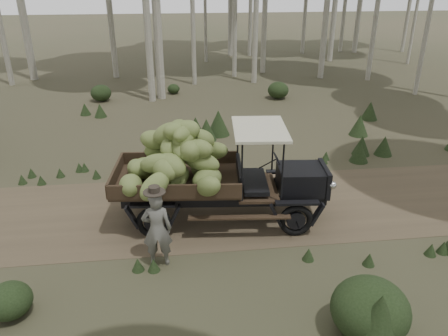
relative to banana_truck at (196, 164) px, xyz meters
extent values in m
plane|color=#473D2B|center=(0.28, 0.54, -1.58)|extent=(120.00, 120.00, 0.00)
cube|color=brown|center=(0.28, 0.54, -1.58)|extent=(70.00, 4.00, 0.01)
cube|color=black|center=(2.60, -0.12, -0.49)|extent=(1.19, 1.14, 0.60)
cube|color=black|center=(3.20, -0.17, -0.49)|extent=(0.21, 1.10, 0.68)
cube|color=black|center=(1.08, 0.02, -0.38)|extent=(0.23, 1.54, 0.60)
cube|color=#38281C|center=(-0.45, 0.16, -0.49)|extent=(3.23, 2.24, 0.09)
cube|color=#38281C|center=(-0.36, 1.14, -0.29)|extent=(3.06, 0.34, 0.35)
cube|color=#38281C|center=(-0.54, -0.82, -0.29)|extent=(3.06, 0.34, 0.35)
cube|color=#38281C|center=(-1.98, 0.30, -0.29)|extent=(0.24, 1.97, 0.35)
cube|color=beige|center=(1.55, -0.02, 0.85)|extent=(1.42, 1.97, 0.07)
cube|color=black|center=(0.73, 0.47, -0.90)|extent=(5.03, 0.57, 0.20)
cube|color=black|center=(0.66, -0.36, -0.90)|extent=(5.03, 0.57, 0.20)
torus|color=black|center=(2.47, 0.77, -1.17)|extent=(0.84, 0.22, 0.83)
torus|color=black|center=(2.31, -0.97, -1.17)|extent=(0.84, 0.22, 0.83)
torus|color=black|center=(-0.92, 1.08, -1.17)|extent=(0.84, 0.22, 0.83)
torus|color=black|center=(-1.07, -0.66, -1.17)|extent=(0.84, 0.22, 0.83)
sphere|color=beige|center=(3.34, 0.31, -0.43)|extent=(0.20, 0.20, 0.20)
sphere|color=beige|center=(3.25, -0.67, -0.43)|extent=(0.20, 0.20, 0.20)
ellipsoid|color=olive|center=(-0.90, 0.69, -0.27)|extent=(0.71, 0.87, 0.48)
ellipsoid|color=olive|center=(-0.59, -0.39, 0.18)|extent=(1.00, 1.02, 0.63)
ellipsoid|color=olive|center=(-0.57, 0.12, 0.47)|extent=(0.75, 0.97, 0.60)
ellipsoid|color=olive|center=(-0.25, 0.14, 0.70)|extent=(0.83, 1.13, 0.76)
ellipsoid|color=olive|center=(-0.48, -0.39, -0.23)|extent=(0.93, 1.00, 0.71)
ellipsoid|color=olive|center=(-0.87, 0.73, 0.11)|extent=(0.91, 0.61, 0.52)
ellipsoid|color=olive|center=(-0.36, -0.07, 0.43)|extent=(0.62, 0.99, 0.54)
ellipsoid|color=olive|center=(-0.61, 0.30, 0.72)|extent=(1.10, 0.78, 0.82)
ellipsoid|color=olive|center=(-1.26, 0.27, -0.15)|extent=(1.03, 1.04, 0.69)
ellipsoid|color=olive|center=(0.12, -0.27, 0.19)|extent=(1.07, 0.80, 0.60)
ellipsoid|color=olive|center=(-0.14, -0.26, 0.45)|extent=(0.56, 1.06, 0.81)
ellipsoid|color=olive|center=(-0.20, 0.17, 0.82)|extent=(0.91, 0.75, 0.66)
ellipsoid|color=olive|center=(-1.55, -0.46, -0.25)|extent=(0.60, 0.93, 0.69)
ellipsoid|color=olive|center=(-0.92, -0.27, 0.19)|extent=(1.11, 0.87, 0.69)
ellipsoid|color=olive|center=(0.17, 0.35, 0.51)|extent=(0.83, 0.53, 0.71)
ellipsoid|color=olive|center=(-0.25, 0.07, 0.79)|extent=(0.76, 1.03, 0.48)
ellipsoid|color=olive|center=(0.23, -0.48, -0.19)|extent=(0.97, 0.85, 0.65)
ellipsoid|color=olive|center=(-0.74, -0.46, 0.13)|extent=(0.84, 0.96, 0.62)
ellipsoid|color=olive|center=(-0.96, 0.60, 0.45)|extent=(0.93, 0.68, 0.60)
ellipsoid|color=olive|center=(-0.37, 0.31, 0.80)|extent=(0.72, 1.07, 0.63)
ellipsoid|color=olive|center=(0.17, 0.17, -0.23)|extent=(0.78, 0.94, 0.56)
ellipsoid|color=olive|center=(0.51, 0.41, 0.17)|extent=(0.91, 0.96, 0.65)
ellipsoid|color=olive|center=(0.06, -0.27, 0.51)|extent=(0.92, 0.84, 0.54)
ellipsoid|color=olive|center=(-0.44, 0.10, 0.81)|extent=(0.90, 0.81, 0.65)
ellipsoid|color=olive|center=(-1.46, 0.46, -0.23)|extent=(0.63, 0.80, 0.53)
ellipsoid|color=olive|center=(-0.26, 0.54, 0.19)|extent=(0.87, 0.56, 0.59)
ellipsoid|color=olive|center=(-0.98, -0.84, -0.11)|extent=(1.06, 0.94, 0.83)
ellipsoid|color=olive|center=(0.22, -0.95, -0.14)|extent=(0.84, 1.00, 0.77)
imported|color=#605E57|center=(-0.95, -1.70, -0.71)|extent=(0.65, 0.44, 1.74)
cylinder|color=#2D2720|center=(-0.95, -1.70, 0.18)|extent=(0.48, 0.48, 0.02)
cylinder|color=#2D2720|center=(-0.95, -1.70, 0.24)|extent=(0.24, 0.24, 0.14)
ellipsoid|color=#233319|center=(4.79, 11.29, -1.16)|extent=(1.04, 1.04, 0.83)
cone|color=#233319|center=(1.24, 6.37, -1.09)|extent=(0.89, 0.89, 0.99)
cone|color=#233319|center=(-3.66, 9.26, -1.28)|extent=(0.54, 0.54, 0.60)
cone|color=#233319|center=(7.93, 7.51, -1.19)|extent=(0.71, 0.71, 0.79)
ellipsoid|color=#233319|center=(2.71, -4.22, -1.03)|extent=(1.35, 1.35, 1.08)
cone|color=#233319|center=(0.39, 6.93, -1.30)|extent=(0.51, 0.51, 0.57)
ellipsoid|color=#233319|center=(-3.95, 11.89, -1.18)|extent=(0.99, 0.99, 0.79)
cone|color=#233319|center=(5.65, 3.18, -1.24)|extent=(0.62, 0.62, 0.69)
cone|color=#233319|center=(5.97, 3.75, -1.24)|extent=(0.62, 0.62, 0.69)
cone|color=#233319|center=(6.73, 3.63, -1.24)|extent=(0.62, 0.62, 0.69)
ellipsoid|color=#233319|center=(-0.40, 12.87, -1.32)|extent=(0.63, 0.63, 0.50)
cone|color=#233319|center=(0.73, 5.84, -1.16)|extent=(0.76, 0.76, 0.84)
ellipsoid|color=#233319|center=(-3.66, -2.97, -1.24)|extent=(0.83, 0.83, 0.67)
cone|color=#233319|center=(6.67, 5.65, -1.17)|extent=(0.74, 0.74, 0.82)
cone|color=#233319|center=(2.63, -4.65, -0.95)|extent=(1.13, 1.13, 1.26)
cone|color=#233319|center=(-4.37, 9.65, -1.32)|extent=(0.48, 0.48, 0.53)
cone|color=#233319|center=(-5.11, 2.78, -1.43)|extent=(0.27, 0.27, 0.30)
cone|color=#233319|center=(-4.53, 2.65, -1.43)|extent=(0.27, 0.27, 0.30)
cone|color=#233319|center=(4.60, 3.45, -1.43)|extent=(0.27, 0.27, 0.30)
cone|color=#233319|center=(4.44, 3.16, -1.43)|extent=(0.27, 0.27, 0.30)
cone|color=#233319|center=(-1.40, -1.89, -1.43)|extent=(0.27, 0.27, 0.30)
cone|color=#233319|center=(-2.95, 2.90, -1.43)|extent=(0.27, 0.27, 0.30)
cone|color=#233319|center=(5.13, -2.13, -1.43)|extent=(0.27, 0.27, 0.30)
cone|color=#233319|center=(3.59, -2.31, -1.43)|extent=(0.27, 0.27, 0.30)
cone|color=#233319|center=(-3.55, 3.47, -1.43)|extent=(0.27, 0.27, 0.30)
cone|color=#233319|center=(-1.06, -1.94, -1.43)|extent=(0.27, 0.27, 0.30)
cone|color=#233319|center=(5.45, -2.08, -1.43)|extent=(0.27, 0.27, 0.30)
cone|color=#233319|center=(-4.07, 3.13, -1.43)|extent=(0.27, 0.27, 0.30)
cone|color=#233319|center=(-3.39, 3.47, -1.43)|extent=(0.27, 0.27, 0.30)
cone|color=#233319|center=(-4.96, 3.23, -1.43)|extent=(0.27, 0.27, 0.30)
cone|color=#233319|center=(4.05, 2.88, -1.43)|extent=(0.27, 0.27, 0.30)
cone|color=#233319|center=(2.34, -1.97, -1.43)|extent=(0.27, 0.27, 0.30)
camera|label=1|loc=(-0.49, -9.69, 4.29)|focal=35.00mm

